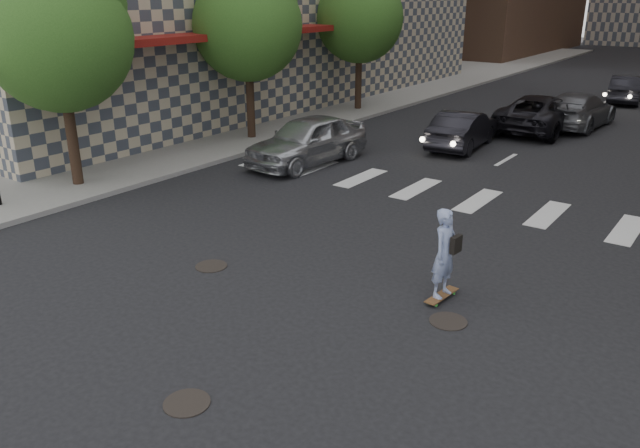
{
  "coord_description": "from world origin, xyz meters",
  "views": [
    {
      "loc": [
        7.28,
        -7.58,
        5.73
      ],
      "look_at": [
        0.41,
        1.97,
        1.3
      ],
      "focal_mm": 35.0,
      "sensor_mm": 36.0,
      "label": 1
    }
  ],
  "objects_px": {
    "tree_c": "(362,14)",
    "traffic_car_a": "(463,129)",
    "traffic_car_c": "(540,113)",
    "tree_a": "(62,31)",
    "traffic_car_b": "(578,110)",
    "skateboarder": "(445,253)",
    "traffic_car_e": "(626,89)",
    "tree_b": "(251,20)",
    "silver_sedan": "(307,140)"
  },
  "relations": [
    {
      "from": "tree_c",
      "to": "traffic_car_a",
      "type": "bearing_deg",
      "value": -30.4
    },
    {
      "from": "traffic_car_c",
      "to": "tree_a",
      "type": "bearing_deg",
      "value": 61.9
    },
    {
      "from": "traffic_car_a",
      "to": "traffic_car_b",
      "type": "distance_m",
      "value": 7.05
    },
    {
      "from": "tree_a",
      "to": "skateboarder",
      "type": "xyz_separation_m",
      "value": [
        12.27,
        -0.39,
        -3.66
      ]
    },
    {
      "from": "traffic_car_e",
      "to": "tree_a",
      "type": "bearing_deg",
      "value": 61.56
    },
    {
      "from": "tree_a",
      "to": "traffic_car_c",
      "type": "height_order",
      "value": "tree_a"
    },
    {
      "from": "traffic_car_a",
      "to": "traffic_car_b",
      "type": "height_order",
      "value": "traffic_car_b"
    },
    {
      "from": "traffic_car_b",
      "to": "tree_b",
      "type": "bearing_deg",
      "value": 49.22
    },
    {
      "from": "tree_b",
      "to": "traffic_car_b",
      "type": "height_order",
      "value": "tree_b"
    },
    {
      "from": "tree_b",
      "to": "silver_sedan",
      "type": "height_order",
      "value": "tree_b"
    },
    {
      "from": "silver_sedan",
      "to": "traffic_car_c",
      "type": "xyz_separation_m",
      "value": [
        4.9,
        10.12,
        -0.06
      ]
    },
    {
      "from": "tree_a",
      "to": "tree_b",
      "type": "xyz_separation_m",
      "value": [
        0.0,
        8.0,
        0.0
      ]
    },
    {
      "from": "tree_a",
      "to": "traffic_car_b",
      "type": "distance_m",
      "value": 21.13
    },
    {
      "from": "skateboarder",
      "to": "traffic_car_c",
      "type": "xyz_separation_m",
      "value": [
        -3.42,
        16.81,
        -0.21
      ]
    },
    {
      "from": "traffic_car_b",
      "to": "traffic_car_e",
      "type": "bearing_deg",
      "value": -89.02
    },
    {
      "from": "tree_c",
      "to": "traffic_car_e",
      "type": "height_order",
      "value": "tree_c"
    },
    {
      "from": "tree_c",
      "to": "traffic_car_a",
      "type": "relative_size",
      "value": 1.52
    },
    {
      "from": "skateboarder",
      "to": "traffic_car_e",
      "type": "bearing_deg",
      "value": 99.53
    },
    {
      "from": "skateboarder",
      "to": "traffic_car_e",
      "type": "height_order",
      "value": "skateboarder"
    },
    {
      "from": "traffic_car_a",
      "to": "tree_c",
      "type": "bearing_deg",
      "value": -35.7
    },
    {
      "from": "skateboarder",
      "to": "traffic_car_c",
      "type": "bearing_deg",
      "value": 106.86
    },
    {
      "from": "traffic_car_b",
      "to": "traffic_car_e",
      "type": "relative_size",
      "value": 1.2
    },
    {
      "from": "traffic_car_a",
      "to": "traffic_car_c",
      "type": "distance_m",
      "value": 4.97
    },
    {
      "from": "tree_a",
      "to": "traffic_car_a",
      "type": "xyz_separation_m",
      "value": [
        7.38,
        11.67,
        -3.93
      ]
    },
    {
      "from": "skateboarder",
      "to": "traffic_car_b",
      "type": "height_order",
      "value": "skateboarder"
    },
    {
      "from": "traffic_car_c",
      "to": "skateboarder",
      "type": "bearing_deg",
      "value": 101.73
    },
    {
      "from": "tree_a",
      "to": "traffic_car_a",
      "type": "bearing_deg",
      "value": 57.68
    },
    {
      "from": "traffic_car_c",
      "to": "traffic_car_e",
      "type": "relative_size",
      "value": 1.28
    },
    {
      "from": "tree_b",
      "to": "traffic_car_e",
      "type": "relative_size",
      "value": 1.51
    },
    {
      "from": "tree_b",
      "to": "traffic_car_a",
      "type": "height_order",
      "value": "tree_b"
    },
    {
      "from": "tree_a",
      "to": "tree_b",
      "type": "relative_size",
      "value": 1.0
    },
    {
      "from": "tree_c",
      "to": "skateboarder",
      "type": "bearing_deg",
      "value": -53.18
    },
    {
      "from": "silver_sedan",
      "to": "traffic_car_c",
      "type": "relative_size",
      "value": 0.88
    },
    {
      "from": "tree_c",
      "to": "traffic_car_c",
      "type": "distance_m",
      "value": 9.67
    },
    {
      "from": "skateboarder",
      "to": "tree_b",
      "type": "bearing_deg",
      "value": 151.0
    },
    {
      "from": "tree_a",
      "to": "skateboarder",
      "type": "height_order",
      "value": "tree_a"
    },
    {
      "from": "tree_b",
      "to": "tree_c",
      "type": "distance_m",
      "value": 8.0
    },
    {
      "from": "tree_a",
      "to": "skateboarder",
      "type": "bearing_deg",
      "value": -1.82
    },
    {
      "from": "tree_c",
      "to": "traffic_car_b",
      "type": "relative_size",
      "value": 1.26
    },
    {
      "from": "tree_c",
      "to": "skateboarder",
      "type": "height_order",
      "value": "tree_c"
    },
    {
      "from": "tree_c",
      "to": "traffic_car_b",
      "type": "distance_m",
      "value": 10.92
    },
    {
      "from": "traffic_car_c",
      "to": "traffic_car_e",
      "type": "bearing_deg",
      "value": -97.97
    },
    {
      "from": "silver_sedan",
      "to": "traffic_car_b",
      "type": "distance_m",
      "value": 13.36
    },
    {
      "from": "tree_c",
      "to": "traffic_car_a",
      "type": "distance_m",
      "value": 9.42
    },
    {
      "from": "tree_b",
      "to": "traffic_car_c",
      "type": "xyz_separation_m",
      "value": [
        8.85,
        8.42,
        -3.87
      ]
    },
    {
      "from": "tree_b",
      "to": "skateboarder",
      "type": "relative_size",
      "value": 3.5
    },
    {
      "from": "silver_sedan",
      "to": "traffic_car_b",
      "type": "height_order",
      "value": "silver_sedan"
    },
    {
      "from": "traffic_car_a",
      "to": "tree_b",
      "type": "bearing_deg",
      "value": 21.13
    },
    {
      "from": "tree_a",
      "to": "traffic_car_a",
      "type": "height_order",
      "value": "tree_a"
    },
    {
      "from": "skateboarder",
      "to": "traffic_car_e",
      "type": "relative_size",
      "value": 0.43
    }
  ]
}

